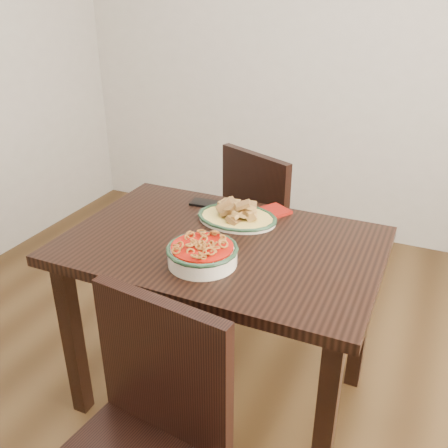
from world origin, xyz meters
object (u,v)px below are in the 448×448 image
at_px(chair_near, 142,440).
at_px(fish_plate, 237,210).
at_px(noodle_bowl, 202,252).
at_px(smartphone, 207,203).
at_px(dining_table, 222,265).
at_px(chair_far, 269,223).

bearing_deg(chair_near, fish_plate, 103.20).
relative_size(noodle_bowl, smartphone, 1.83).
height_order(dining_table, chair_near, chair_near).
xyz_separation_m(dining_table, fish_plate, (-0.02, 0.18, 0.15)).
bearing_deg(chair_far, dining_table, 119.30).
xyz_separation_m(chair_far, noodle_bowl, (0.07, -0.88, 0.29)).
relative_size(chair_near, smartphone, 6.65).
xyz_separation_m(chair_far, fish_plate, (0.04, -0.52, 0.30)).
bearing_deg(chair_near, dining_table, 103.54).
bearing_deg(fish_plate, dining_table, -84.93).
distance_m(noodle_bowl, smartphone, 0.50).
bearing_deg(chair_far, chair_near, 120.23).
bearing_deg(fish_plate, chair_near, -83.63).
distance_m(dining_table, chair_far, 0.72).
height_order(chair_near, fish_plate, chair_near).
height_order(chair_near, noodle_bowl, chair_near).
xyz_separation_m(fish_plate, noodle_bowl, (0.02, -0.36, -0.00)).
height_order(dining_table, chair_far, chair_far).
relative_size(chair_near, noodle_bowl, 3.64).
bearing_deg(noodle_bowl, chair_near, -81.92).
bearing_deg(dining_table, fish_plate, 95.07).
height_order(chair_far, smartphone, chair_far).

